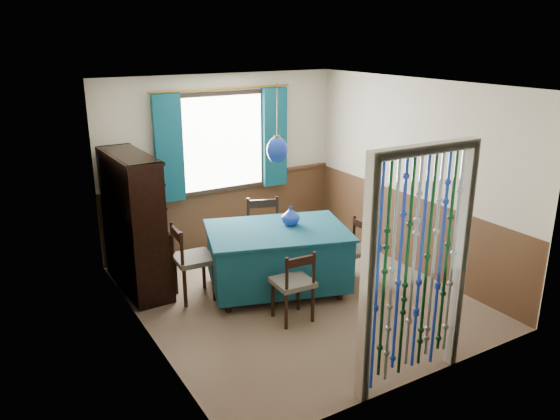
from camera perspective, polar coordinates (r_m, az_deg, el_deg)
floor at (r=6.68m, az=1.60°, el=-8.89°), size 4.00×4.00×0.00m
ceiling at (r=5.99m, az=1.81°, el=12.99°), size 4.00×4.00×0.00m
wall_back at (r=7.93m, az=-6.06°, el=4.97°), size 3.60×0.00×3.60m
wall_front at (r=4.75m, az=14.72°, el=-4.51°), size 3.60×0.00×3.60m
wall_left at (r=5.52m, az=-14.32°, el=-1.31°), size 0.00×4.00×4.00m
wall_right at (r=7.31m, az=13.74°, el=3.44°), size 0.00×4.00×4.00m
wainscot_back at (r=8.11m, az=-5.85°, el=-0.22°), size 3.60×0.00×3.60m
wainscot_front at (r=5.09m, az=13.92°, el=-12.30°), size 3.60×0.00×3.60m
wainscot_left at (r=5.80m, az=-13.61°, el=-8.29°), size 0.00×4.00×4.00m
wainscot_right at (r=7.52m, az=13.24°, el=-2.11°), size 0.00×4.00×4.00m
window at (r=7.82m, az=-5.98°, el=7.04°), size 1.32×0.12×1.42m
doorway at (r=4.87m, az=14.04°, el=-6.47°), size 1.16×0.12×2.18m
dining_table at (r=6.62m, az=-0.28°, el=-4.77°), size 1.92×1.59×0.80m
chair_near at (r=5.95m, az=1.47°, el=-7.68°), size 0.43×0.41×0.83m
chair_far at (r=7.23m, az=-1.59°, el=-2.42°), size 0.59×0.58×0.95m
chair_left at (r=6.51m, az=-9.27°, el=-5.14°), size 0.47×0.49×0.92m
chair_right at (r=6.90m, az=7.64°, el=-4.16°), size 0.39×0.41×0.82m
sideboard at (r=6.89m, az=-14.87°, el=-3.31°), size 0.49×1.31×1.69m
pendant_lamp at (r=6.24m, az=-0.29°, el=6.32°), size 0.24×0.24×0.89m
vase_table at (r=6.61m, az=1.11°, el=-0.68°), size 0.23×0.23×0.22m
bowl_shelf at (r=6.48m, az=-14.13°, el=0.97°), size 0.27×0.27×0.06m
vase_sideboard at (r=7.03m, az=-15.23°, el=0.11°), size 0.22×0.22×0.19m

